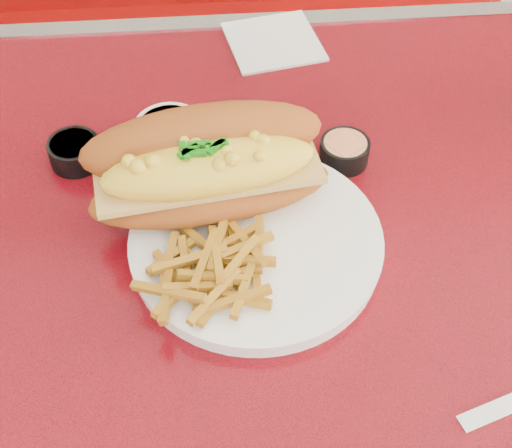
{
  "coord_description": "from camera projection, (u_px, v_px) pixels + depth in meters",
  "views": [
    {
      "loc": [
        -0.07,
        -0.46,
        1.34
      ],
      "look_at": [
        -0.03,
        -0.01,
        0.81
      ],
      "focal_mm": 50.0,
      "sensor_mm": 36.0,
      "label": 1
    }
  ],
  "objects": [
    {
      "name": "sauce_cup_left",
      "position": [
        74.0,
        151.0,
        0.8
      ],
      "size": [
        0.07,
        0.07,
        0.03
      ],
      "rotation": [
        0.0,
        0.0,
        -0.34
      ],
      "color": "black",
      "rests_on": "diner_table"
    },
    {
      "name": "booth_bench_far",
      "position": [
        240.0,
        101.0,
        1.63
      ],
      "size": [
        1.2,
        0.51,
        0.9
      ],
      "color": "maroon",
      "rests_on": "ground"
    },
    {
      "name": "fries_pile",
      "position": [
        211.0,
        267.0,
        0.67
      ],
      "size": [
        0.12,
        0.11,
        0.03
      ],
      "primitive_type": null,
      "rotation": [
        0.0,
        0.0,
        -0.14
      ],
      "color": "#C58921",
      "rests_on": "dinner_plate"
    },
    {
      "name": "fork",
      "position": [
        246.0,
        197.0,
        0.75
      ],
      "size": [
        0.06,
        0.14,
        0.0
      ],
      "rotation": [
        0.0,
        0.0,
        1.9
      ],
      "color": "silver",
      "rests_on": "dinner_plate"
    },
    {
      "name": "gravy_ramekin",
      "position": [
        170.0,
        137.0,
        0.8
      ],
      "size": [
        0.09,
        0.09,
        0.04
      ],
      "rotation": [
        0.0,
        0.0,
        0.17
      ],
      "color": "white",
      "rests_on": "diner_table"
    },
    {
      "name": "dinner_plate",
      "position": [
        256.0,
        243.0,
        0.72
      ],
      "size": [
        0.29,
        0.29,
        0.02
      ],
      "rotation": [
        0.0,
        0.0,
        -0.15
      ],
      "color": "white",
      "rests_on": "diner_table"
    },
    {
      "name": "sauce_cup_right",
      "position": [
        344.0,
        151.0,
        0.8
      ],
      "size": [
        0.07,
        0.07,
        0.03
      ],
      "rotation": [
        0.0,
        0.0,
        0.22
      ],
      "color": "black",
      "rests_on": "diner_table"
    },
    {
      "name": "diner_table",
      "position": [
        280.0,
        327.0,
        0.86
      ],
      "size": [
        1.23,
        0.83,
        0.77
      ],
      "color": "red",
      "rests_on": "ground"
    },
    {
      "name": "mac_hoagie",
      "position": [
        207.0,
        166.0,
        0.71
      ],
      "size": [
        0.26,
        0.15,
        0.11
      ],
      "rotation": [
        0.0,
        0.0,
        0.14
      ],
      "color": "#A1501A",
      "rests_on": "dinner_plate"
    },
    {
      "name": "paper_napkin",
      "position": [
        273.0,
        42.0,
        0.96
      ],
      "size": [
        0.14,
        0.14,
        0.0
      ],
      "primitive_type": "cube",
      "rotation": [
        0.0,
        0.0,
        0.19
      ],
      "color": "white",
      "rests_on": "diner_table"
    }
  ]
}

